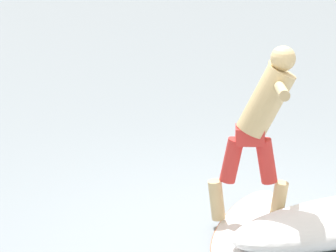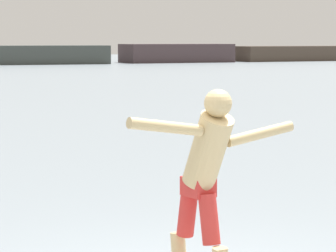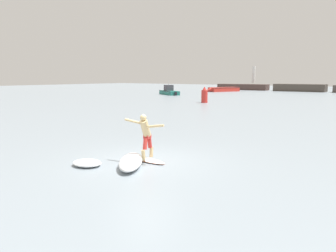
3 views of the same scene
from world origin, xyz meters
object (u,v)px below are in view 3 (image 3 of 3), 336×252
Objects in this scene: surfboard at (147,160)px; surfer at (146,133)px; small_boat_offshore at (169,92)px; channel_marker_buoy at (204,95)px; fishing_boat_near_jetty at (223,89)px.

surfer reaches higher than surfboard.
surfer is 44.27m from small_boat_offshore.
surfboard is 0.31× the size of small_boat_offshore.
surfboard is 27.34m from channel_marker_buoy.
fishing_boat_near_jetty is at bearing 114.39° from surfer.
small_boat_offshore is (-2.17, -15.71, 0.06)m from fishing_boat_near_jetty.
surfboard is at bearing 114.24° from surfer.
small_boat_offshore is at bearing 140.17° from channel_marker_buoy.
surfer is 27.45m from channel_marker_buoy.
fishing_boat_near_jetty is 15.86m from small_boat_offshore.
small_boat_offshore reaches higher than surfer.
fishing_boat_near_jetty reaches higher than surfboard.
fishing_boat_near_jetty is (-23.48, 51.79, -0.61)m from surfer.
surfer is (0.05, -0.11, 1.04)m from surfboard.
small_boat_offshore reaches higher than fishing_boat_near_jetty.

